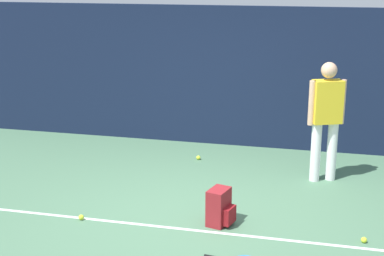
{
  "coord_description": "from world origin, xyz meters",
  "views": [
    {
      "loc": [
        1.6,
        -6.23,
        2.93
      ],
      "look_at": [
        0.0,
        0.4,
        1.0
      ],
      "focal_mm": 53.14,
      "sensor_mm": 36.0,
      "label": 1
    }
  ],
  "objects": [
    {
      "name": "ground_plane",
      "position": [
        0.0,
        0.0,
        0.0
      ],
      "size": [
        12.0,
        12.0,
        0.0
      ],
      "primitive_type": "plane",
      "color": "#4C7556"
    },
    {
      "name": "tennis_player",
      "position": [
        1.62,
        1.62,
        0.97
      ],
      "size": [
        0.5,
        0.36,
        1.7
      ],
      "rotation": [
        0.0,
        0.0,
        -2.74
      ],
      "color": "white",
      "rests_on": "ground"
    },
    {
      "name": "court_line",
      "position": [
        0.0,
        -0.39,
        0.0
      ],
      "size": [
        9.0,
        0.05,
        0.0
      ],
      "primitive_type": "cube",
      "color": "white",
      "rests_on": "ground"
    },
    {
      "name": "tennis_ball_near_player",
      "position": [
        -1.17,
        -0.44,
        0.03
      ],
      "size": [
        0.07,
        0.07,
        0.07
      ],
      "primitive_type": "sphere",
      "color": "#CCE033",
      "rests_on": "ground"
    },
    {
      "name": "back_fence",
      "position": [
        0.0,
        3.0,
        1.17
      ],
      "size": [
        10.0,
        0.1,
        2.34
      ],
      "primitive_type": "cube",
      "color": "#141E38",
      "rests_on": "ground"
    },
    {
      "name": "tennis_ball_mid_court",
      "position": [
        2.11,
        -0.25,
        0.03
      ],
      "size": [
        0.07,
        0.07,
        0.07
      ],
      "primitive_type": "sphere",
      "color": "#CCE033",
      "rests_on": "ground"
    },
    {
      "name": "backpack",
      "position": [
        0.47,
        -0.16,
        0.21
      ],
      "size": [
        0.34,
        0.34,
        0.44
      ],
      "rotation": [
        0.0,
        0.0,
        1.31
      ],
      "color": "maroon",
      "rests_on": "ground"
    },
    {
      "name": "tennis_ball_far_left",
      "position": [
        -0.3,
        2.07,
        0.03
      ],
      "size": [
        0.07,
        0.07,
        0.07
      ],
      "primitive_type": "sphere",
      "color": "#CCE033",
      "rests_on": "ground"
    }
  ]
}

